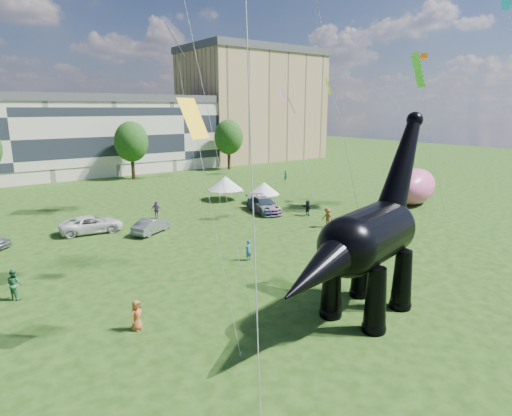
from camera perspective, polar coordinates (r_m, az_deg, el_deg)
ground at (r=23.12m, az=15.18°, el=-15.44°), size 220.00×220.00×0.00m
terrace_row at (r=74.82m, az=-30.44°, el=7.65°), size 78.00×11.00×12.00m
apartment_block at (r=95.57m, az=-0.52°, el=13.26°), size 28.00×18.00×22.00m
tree_mid_right at (r=69.74m, az=-16.32°, el=8.89°), size 5.20×5.20×9.44m
tree_far_right at (r=77.87m, az=-3.67°, el=9.78°), size 5.20×5.20×9.44m
dinosaur_sculpture at (r=22.81m, az=14.37°, el=-4.33°), size 13.61×5.25×11.11m
car_grey at (r=39.19m, az=-13.75°, el=-2.32°), size 4.23×3.21×1.34m
car_white at (r=40.98m, az=-21.09°, el=-2.04°), size 5.70×3.21×1.50m
car_dark at (r=45.63m, az=1.05°, el=0.41°), size 3.42×5.89×1.60m
gazebo_near at (r=51.78m, az=-4.10°, el=3.30°), size 4.55×4.55×2.89m
gazebo_far at (r=49.91m, az=1.08°, el=2.63°), size 4.74×4.74×2.49m
inflatable_pink at (r=52.82m, az=20.42°, el=2.72°), size 9.09×6.52×4.10m
visitors at (r=30.90m, az=-5.82°, el=-5.80°), size 50.73×46.97×1.89m
kites at (r=39.91m, az=-22.94°, el=21.44°), size 67.25×52.00×28.96m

